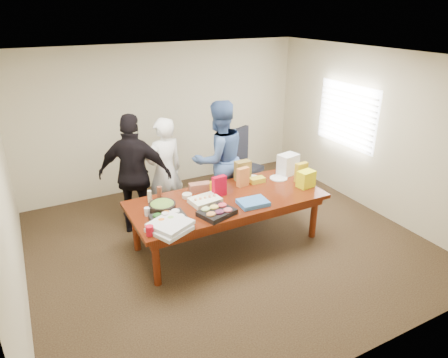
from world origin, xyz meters
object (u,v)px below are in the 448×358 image
person_center (165,172)px  sheet_cake (205,201)px  salad_bowl (162,207)px  office_chair (244,166)px  conference_table (227,221)px  person_right (219,159)px

person_center → sheet_cake: bearing=90.0°
person_center → salad_bowl: 1.09m
person_center → office_chair: bearing=176.7°
person_center → sheet_cake: 1.07m
office_chair → conference_table: bearing=-153.3°
office_chair → sheet_cake: office_chair is taller
person_right → sheet_cake: 1.16m
conference_table → office_chair: size_ratio=2.33×
person_center → sheet_cake: (0.21, -1.05, -0.09)m
conference_table → person_center: (-0.56, 1.06, 0.50)m
sheet_cake → salad_bowl: size_ratio=1.11×
salad_bowl → office_chair: bearing=31.7°
conference_table → sheet_cake: (-0.35, 0.01, 0.41)m
office_chair → salad_bowl: size_ratio=3.28×
conference_table → person_right: (0.34, 0.93, 0.60)m
sheet_cake → salad_bowl: (-0.61, 0.04, 0.02)m
office_chair → person_right: bearing=-177.2°
conference_table → salad_bowl: salad_bowl is taller
conference_table → person_right: bearing=69.9°
office_chair → salad_bowl: bearing=-172.6°
conference_table → person_center: bearing=117.6°
office_chair → person_center: bearing=163.7°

